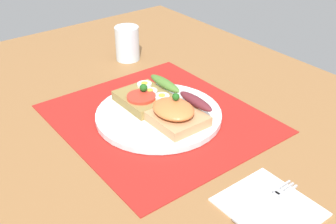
% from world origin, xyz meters
% --- Properties ---
extents(ground_plane, '(1.20, 0.90, 0.03)m').
position_xyz_m(ground_plane, '(0.00, 0.00, -0.02)').
color(ground_plane, olive).
extents(placemat, '(0.40, 0.36, 0.00)m').
position_xyz_m(placemat, '(0.00, 0.00, 0.00)').
color(placemat, '#A41F19').
rests_on(placemat, ground_plane).
extents(plate, '(0.25, 0.25, 0.01)m').
position_xyz_m(plate, '(0.00, 0.00, 0.01)').
color(plate, white).
rests_on(plate, placemat).
extents(sandwich_egg_tomato, '(0.11, 0.11, 0.04)m').
position_xyz_m(sandwich_egg_tomato, '(-0.05, 0.01, 0.03)').
color(sandwich_egg_tomato, olive).
rests_on(sandwich_egg_tomato, plate).
extents(sandwich_salmon, '(0.11, 0.10, 0.05)m').
position_xyz_m(sandwich_salmon, '(0.05, 0.01, 0.03)').
color(sandwich_salmon, tan).
rests_on(sandwich_salmon, plate).
extents(napkin, '(0.13, 0.12, 0.01)m').
position_xyz_m(napkin, '(0.30, -0.02, 0.00)').
color(napkin, white).
rests_on(napkin, ground_plane).
extents(fork, '(0.02, 0.13, 0.00)m').
position_xyz_m(fork, '(0.29, -0.01, 0.01)').
color(fork, '#B7B7BC').
rests_on(fork, napkin).
extents(drinking_glass, '(0.06, 0.06, 0.09)m').
position_xyz_m(drinking_glass, '(-0.28, 0.11, 0.04)').
color(drinking_glass, silver).
rests_on(drinking_glass, ground_plane).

